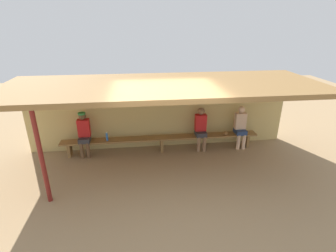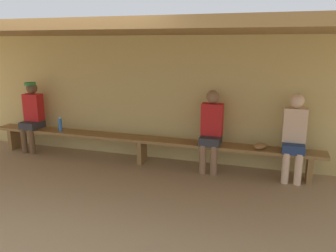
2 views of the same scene
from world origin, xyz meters
name	(u,v)px [view 1 (image 1 of 2)]	position (x,y,z in m)	size (l,w,h in m)	color
ground_plane	(167,178)	(0.00, 0.00, 0.00)	(24.00, 24.00, 0.00)	#9E7F59
back_wall	(160,113)	(0.00, 2.00, 1.10)	(8.00, 0.20, 2.20)	tan
dugout_roof	(164,86)	(0.00, 0.70, 2.26)	(8.00, 2.80, 0.12)	olive
support_post	(41,158)	(-2.74, -0.55, 1.10)	(0.10, 0.10, 2.20)	maroon
bench	(161,139)	(0.00, 1.55, 0.39)	(6.00, 0.36, 0.46)	olive
player_in_blue	(84,132)	(-2.27, 1.55, 0.75)	(0.34, 0.42, 1.34)	#333338
player_near_post	(201,127)	(1.22, 1.55, 0.73)	(0.34, 0.42, 1.34)	#333338
player_shirtless_tan	(240,125)	(2.49, 1.55, 0.73)	(0.34, 0.42, 1.34)	navy
water_bottle_blue	(107,137)	(-1.63, 1.51, 0.59)	(0.07, 0.07, 0.27)	blue
baseball_glove_tan	(225,133)	(2.01, 1.51, 0.51)	(0.24, 0.17, 0.09)	olive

